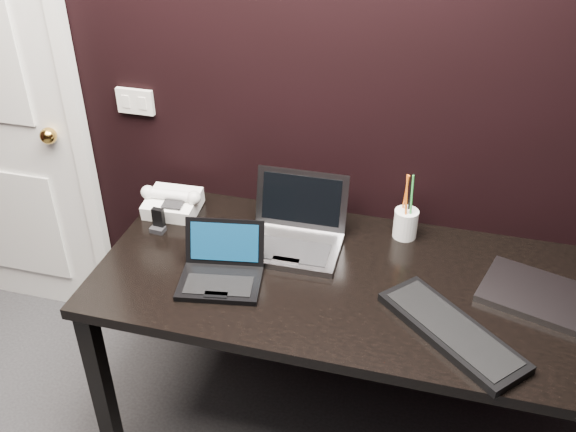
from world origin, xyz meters
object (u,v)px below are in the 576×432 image
(mobile_phone, at_px, (158,223))
(pen_cup, at_px, (406,222))
(netbook, at_px, (221,271))
(silver_laptop, at_px, (294,235))
(ext_keyboard, at_px, (451,331))
(desk, at_px, (344,295))
(desk_phone, at_px, (173,202))
(closed_laptop, at_px, (538,295))

(mobile_phone, height_order, pen_cup, pen_cup)
(netbook, distance_m, mobile_phone, 0.39)
(silver_laptop, distance_m, ext_keyboard, 0.67)
(desk, height_order, desk_phone, desk_phone)
(netbook, xyz_separation_m, ext_keyboard, (0.77, -0.07, -0.02))
(desk_phone, bearing_deg, netbook, -46.61)
(desk_phone, xyz_separation_m, pen_cup, (0.90, 0.07, 0.02))
(ext_keyboard, distance_m, mobile_phone, 1.13)
(desk, distance_m, silver_laptop, 0.28)
(desk, height_order, pen_cup, pen_cup)
(mobile_phone, bearing_deg, closed_laptop, -1.63)
(ext_keyboard, xyz_separation_m, pen_cup, (-0.20, 0.49, 0.05))
(silver_laptop, distance_m, desk_phone, 0.52)
(silver_laptop, height_order, mobile_phone, silver_laptop)
(desk, height_order, silver_laptop, silver_laptop)
(pen_cup, bearing_deg, mobile_phone, -167.28)
(desk_phone, bearing_deg, silver_laptop, -9.85)
(desk, xyz_separation_m, desk_phone, (-0.73, 0.23, 0.12))
(netbook, distance_m, silver_laptop, 0.32)
(closed_laptop, height_order, pen_cup, pen_cup)
(desk, height_order, netbook, netbook)
(ext_keyboard, bearing_deg, pen_cup, 111.97)
(closed_laptop, distance_m, mobile_phone, 1.36)
(desk, distance_m, mobile_phone, 0.75)
(desk_phone, height_order, pen_cup, pen_cup)
(desk_phone, height_order, mobile_phone, desk_phone)
(desk_phone, relative_size, pen_cup, 0.95)
(desk_phone, bearing_deg, ext_keyboard, -20.90)
(desk, relative_size, ext_keyboard, 3.55)
(desk_phone, bearing_deg, desk, -17.34)
(netbook, relative_size, desk_phone, 1.26)
(desk, xyz_separation_m, pen_cup, (0.17, 0.30, 0.14))
(silver_laptop, bearing_deg, mobile_phone, -175.31)
(closed_laptop, height_order, desk_phone, desk_phone)
(netbook, distance_m, closed_laptop, 1.05)
(closed_laptop, bearing_deg, desk_phone, 172.84)
(desk, distance_m, closed_laptop, 0.64)
(desk_phone, relative_size, mobile_phone, 2.66)
(silver_laptop, bearing_deg, ext_keyboard, -29.58)
(netbook, relative_size, ext_keyboard, 0.65)
(pen_cup, bearing_deg, desk, -119.33)
(silver_laptop, bearing_deg, netbook, -126.09)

